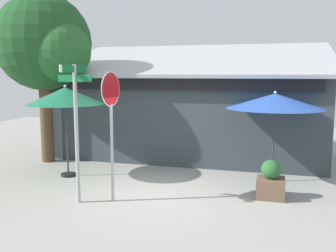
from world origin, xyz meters
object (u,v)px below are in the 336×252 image
shade_tree (46,45)px  sidewalk_planter (271,182)px  street_sign_post (76,119)px  stop_sign (111,111)px  patio_umbrella_forest_green_left (65,96)px  patio_umbrella_royal_blue_center (275,102)px

shade_tree → sidewalk_planter: size_ratio=5.98×
street_sign_post → sidewalk_planter: bearing=20.0°
stop_sign → shade_tree: (-3.74, 3.15, 1.82)m
shade_tree → street_sign_post: bearing=-49.2°
street_sign_post → sidewalk_planter: (4.41, 1.60, -1.59)m
street_sign_post → sidewalk_planter: 4.95m
street_sign_post → patio_umbrella_forest_green_left: 2.52m
street_sign_post → patio_umbrella_forest_green_left: (-1.46, 2.01, 0.39)m
shade_tree → sidewalk_planter: shade_tree is taller
patio_umbrella_royal_blue_center → sidewalk_planter: patio_umbrella_royal_blue_center is taller
street_sign_post → patio_umbrella_royal_blue_center: bearing=34.6°
stop_sign → patio_umbrella_royal_blue_center: bearing=36.7°
sidewalk_planter → patio_umbrella_royal_blue_center: bearing=88.7°
stop_sign → sidewalk_planter: stop_sign is taller
patio_umbrella_royal_blue_center → sidewalk_planter: (-0.03, -1.46, -1.88)m
shade_tree → sidewalk_planter: bearing=-14.1°
street_sign_post → stop_sign: (0.75, 0.31, 0.18)m
street_sign_post → stop_sign: size_ratio=1.05×
street_sign_post → shade_tree: 4.99m
stop_sign → patio_umbrella_forest_green_left: 2.80m
patio_umbrella_forest_green_left → shade_tree: (-1.53, 1.45, 1.61)m
street_sign_post → patio_umbrella_royal_blue_center: (4.44, 3.06, 0.29)m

